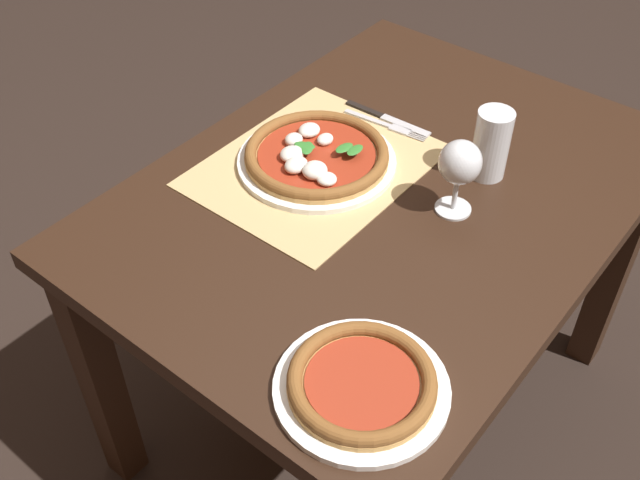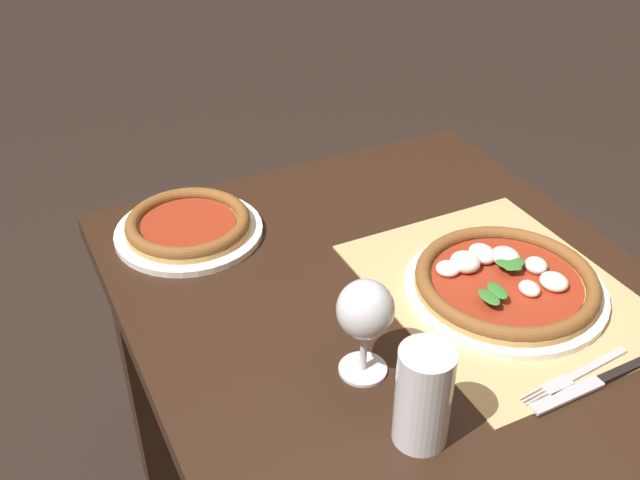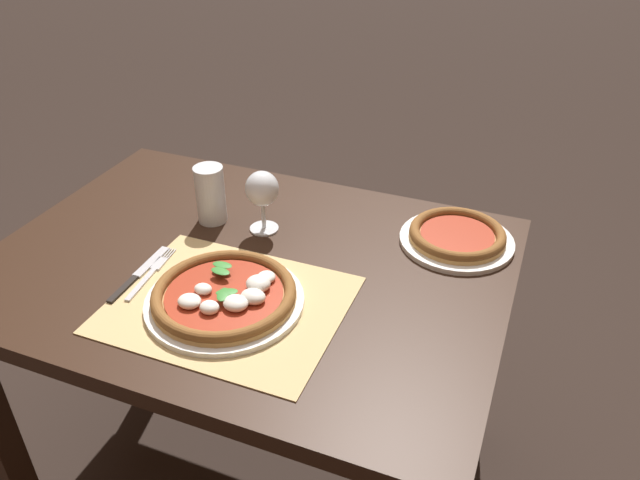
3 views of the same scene
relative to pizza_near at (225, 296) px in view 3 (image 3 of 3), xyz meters
The scene contains 9 objects.
ground_plane 0.78m from the pizza_near, 102.48° to the left, with size 24.00×24.00×0.00m, color black.
dining_table 0.21m from the pizza_near, 102.48° to the left, with size 1.16×0.84×0.74m.
paper_placemat 0.02m from the pizza_near, 12.95° to the left, with size 0.47×0.38×0.00m, color tan.
pizza_near is the anchor object (origin of this frame).
pizza_far 0.56m from the pizza_near, 45.99° to the left, with size 0.27×0.27×0.04m.
wine_glass 0.31m from the pizza_near, 100.74° to the left, with size 0.08×0.08×0.16m.
pint_glass 0.35m from the pizza_near, 124.22° to the left, with size 0.07×0.07×0.15m.
fork 0.20m from the pizza_near, behind, with size 0.04×0.20×0.00m.
knife 0.23m from the pizza_near, behind, with size 0.02×0.22×0.01m.
Camera 3 is at (0.58, -1.01, 1.54)m, focal length 35.00 mm.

